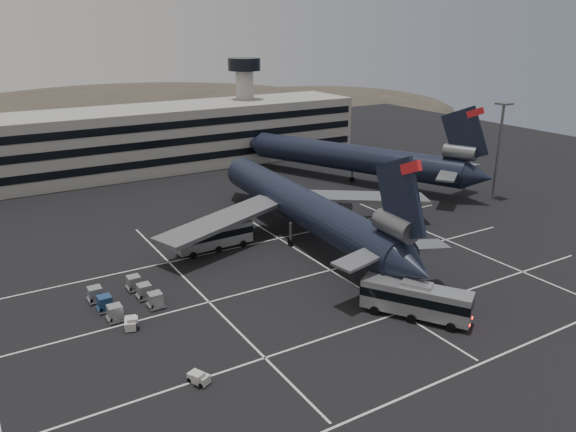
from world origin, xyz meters
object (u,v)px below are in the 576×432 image
Objects in this scene: bus_far at (214,235)px; tug_a at (130,323)px; bus_near at (416,299)px; uld_cluster at (125,297)px; trijet_main at (304,207)px.

bus_far is 23.77m from tug_a.
bus_far is 4.70× the size of tug_a.
bus_near is 1.01× the size of bus_far.
tug_a is 6.06m from uld_cluster.
bus_near reaches higher than uld_cluster.
bus_far is (-13.78, 3.23, -2.98)m from trijet_main.
trijet_main reaches higher than bus_far.
trijet_main is 14.46m from bus_far.
uld_cluster is (-30.02, -6.97, -4.35)m from trijet_main.
trijet_main is 4.88× the size of bus_far.
bus_near is (-2.59, -27.40, -2.85)m from trijet_main.
bus_near is 32.05m from tug_a.
trijet_main reaches higher than uld_cluster.
uld_cluster is at bearing 110.46° from bus_near.
uld_cluster is (1.11, 5.95, 0.27)m from tug_a.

